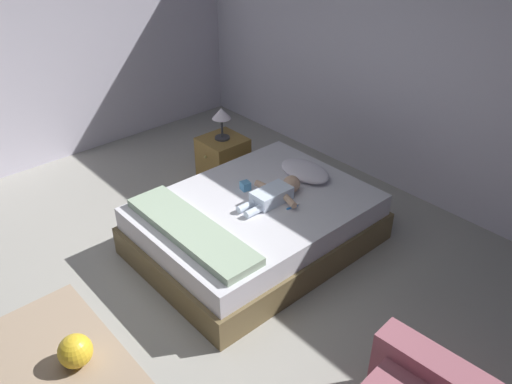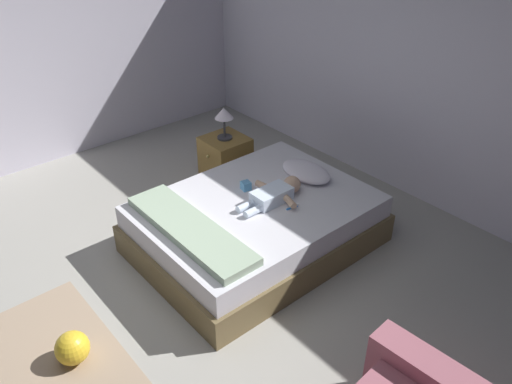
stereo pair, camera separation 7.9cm
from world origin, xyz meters
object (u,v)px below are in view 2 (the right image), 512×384
toothbrush (293,207)px  toy_block (246,186)px  nightstand (226,159)px  baby (275,194)px  bed (256,224)px  lamp (224,116)px  toy_ball (72,348)px  pillow (306,171)px

toothbrush → toy_block: (-0.49, -0.11, 0.03)m
toothbrush → nightstand: size_ratio=0.25×
baby → toothbrush: (0.19, 0.03, -0.05)m
bed → baby: size_ratio=3.09×
toothbrush → lamp: 1.47m
bed → toy_ball: bearing=-84.5°
bed → lamp: 1.35m
nightstand → toothbrush: bearing=-14.0°
pillow → toothbrush: (0.30, -0.45, -0.05)m
bed → toy_block: 0.36m
bed → lamp: size_ratio=5.81×
bed → lamp: (-1.13, 0.53, 0.51)m
nightstand → toy_block: 1.06m
bed → toothbrush: 0.41m
pillow → baby: 0.49m
baby → toy_block: (-0.30, -0.08, -0.02)m
pillow → toy_ball: pillow is taller
pillow → lamp: bearing=-174.8°
toy_ball → toy_block: toy_block is taller
toothbrush → toy_ball: 2.01m
bed → nightstand: (-1.13, 0.53, 0.01)m
lamp → pillow: bearing=5.2°
lamp → bed: bearing=-25.1°
toothbrush → nightstand: (-1.40, 0.35, -0.23)m
toy_ball → baby: bearing=92.7°
pillow → lamp: size_ratio=1.52×
pillow → toy_ball: 2.47m
baby → pillow: bearing=102.4°
bed → pillow: bearing=92.1°
bed → toy_ball: bed is taller
toy_ball → lamp: bearing=119.3°
bed → nightstand: 1.25m
toothbrush → nightstand: toothbrush is taller
lamp → toy_ball: bearing=-60.7°
baby → lamp: (-1.21, 0.38, 0.21)m
bed → pillow: (-0.02, 0.63, 0.30)m
bed → pillow: size_ratio=3.83×
toothbrush → lamp: bearing=166.0°
bed → toy_block: bearing=163.4°
toothbrush → toy_block: bearing=-166.8°
baby → toy_ball: bearing=-87.3°
toothbrush → toy_ball: size_ratio=0.53×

